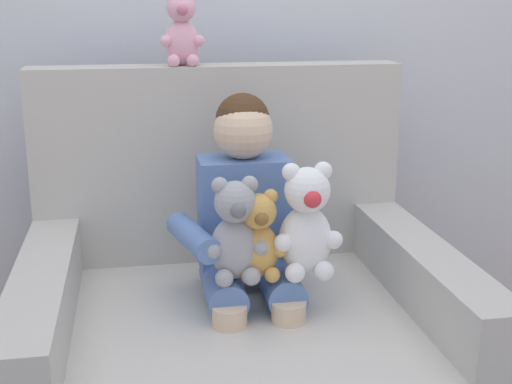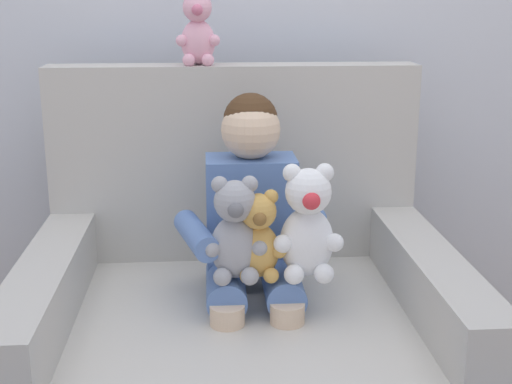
{
  "view_description": "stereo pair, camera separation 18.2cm",
  "coord_description": "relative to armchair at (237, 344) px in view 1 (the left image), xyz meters",
  "views": [
    {
      "loc": [
        -0.27,
        -1.77,
        1.31
      ],
      "look_at": [
        0.04,
        -0.05,
        0.82
      ],
      "focal_mm": 49.05,
      "sensor_mm": 36.0,
      "label": 1
    },
    {
      "loc": [
        -0.09,
        -1.8,
        1.31
      ],
      "look_at": [
        0.04,
        -0.05,
        0.82
      ],
      "focal_mm": 49.05,
      "sensor_mm": 36.0,
      "label": 2
    }
  ],
  "objects": [
    {
      "name": "plush_honey",
      "position": [
        0.04,
        -0.1,
        0.36
      ],
      "size": [
        0.15,
        0.12,
        0.25
      ],
      "rotation": [
        0.0,
        0.0,
        -0.27
      ],
      "color": "gold",
      "rests_on": "armchair"
    },
    {
      "name": "seated_child",
      "position": [
        0.04,
        0.04,
        0.35
      ],
      "size": [
        0.45,
        0.39,
        0.82
      ],
      "rotation": [
        0.0,
        0.0,
        0.09
      ],
      "color": "#597AB7",
      "rests_on": "armchair"
    },
    {
      "name": "armchair",
      "position": [
        0.0,
        0.0,
        0.0
      ],
      "size": [
        1.18,
        1.02,
        1.1
      ],
      "color": "#BCB7AD",
      "rests_on": "ground"
    },
    {
      "name": "plush_white",
      "position": [
        0.18,
        -0.1,
        0.39
      ],
      "size": [
        0.19,
        0.15,
        0.32
      ],
      "rotation": [
        0.0,
        0.0,
        0.18
      ],
      "color": "white",
      "rests_on": "armchair"
    },
    {
      "name": "plush_grey",
      "position": [
        -0.02,
        -0.11,
        0.38
      ],
      "size": [
        0.17,
        0.14,
        0.29
      ],
      "rotation": [
        0.0,
        0.0,
        0.18
      ],
      "color": "#9E9EA3",
      "rests_on": "armchair"
    },
    {
      "name": "plush_pink_on_backrest",
      "position": [
        -0.11,
        0.38,
        0.88
      ],
      "size": [
        0.14,
        0.11,
        0.23
      ],
      "rotation": [
        0.0,
        0.0,
        0.08
      ],
      "color": "#EAA8BC",
      "rests_on": "armchair"
    }
  ]
}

